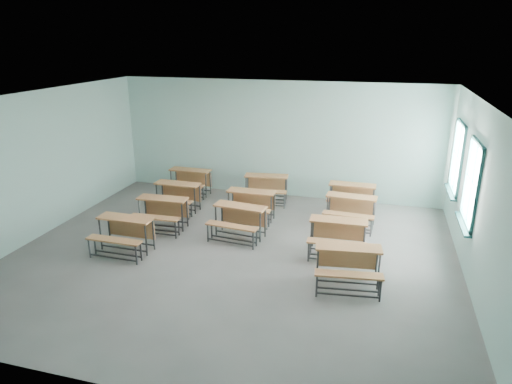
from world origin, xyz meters
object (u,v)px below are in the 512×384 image
desk_unit_r3c1 (266,185)px  desk_unit_r2c0 (176,193)px  desk_unit_r0c0 (124,230)px  desk_unit_r1c1 (238,217)px  desk_unit_r2c1 (250,201)px  desk_unit_r3c0 (189,179)px  desk_unit_r3c2 (352,194)px  desk_unit_r0c2 (348,261)px  desk_unit_r1c0 (161,209)px  desk_unit_r2c2 (350,207)px  desk_unit_r1c2 (338,232)px

desk_unit_r3c1 → desk_unit_r2c0: bearing=-155.5°
desk_unit_r0c0 → desk_unit_r1c1: 2.46m
desk_unit_r2c1 → desk_unit_r3c0: (-2.20, 1.35, 0.00)m
desk_unit_r2c0 → desk_unit_r3c2: bearing=15.8°
desk_unit_r2c1 → desk_unit_r3c1: same height
desk_unit_r0c2 → desk_unit_r2c1: size_ratio=1.08×
desk_unit_r0c0 → desk_unit_r1c0: (0.19, 1.32, 0.00)m
desk_unit_r3c2 → desk_unit_r2c2: bearing=-86.7°
desk_unit_r1c1 → desk_unit_r2c0: 2.34m
desk_unit_r1c0 → desk_unit_r2c2: same height
desk_unit_r0c0 → desk_unit_r2c2: (4.43, 2.64, 0.00)m
desk_unit_r1c0 → desk_unit_r1c2: same height
desk_unit_r1c1 → desk_unit_r3c1: size_ratio=0.99×
desk_unit_r1c1 → desk_unit_r3c0: bearing=139.2°
desk_unit_r0c2 → desk_unit_r2c0: bearing=142.8°
desk_unit_r1c2 → desk_unit_r3c2: size_ratio=1.02×
desk_unit_r1c0 → desk_unit_r3c1: bearing=50.1°
desk_unit_r0c2 → desk_unit_r1c0: same height
desk_unit_r3c0 → desk_unit_r0c2: bearing=-37.5°
desk_unit_r2c0 → desk_unit_r3c2: same height
desk_unit_r1c0 → desk_unit_r2c2: bearing=15.4°
desk_unit_r2c0 → desk_unit_r3c0: same height
desk_unit_r0c0 → desk_unit_r0c2: bearing=-0.9°
desk_unit_r0c0 → desk_unit_r3c2: size_ratio=1.00×
desk_unit_r0c2 → desk_unit_r3c1: 4.65m
desk_unit_r1c1 → desk_unit_r3c2: size_ratio=1.06×
desk_unit_r1c2 → desk_unit_r3c0: size_ratio=1.01×
desk_unit_r3c1 → desk_unit_r3c2: bearing=-12.3°
desk_unit_r0c0 → desk_unit_r3c0: 3.72m
desk_unit_r0c0 → desk_unit_r1c2: size_ratio=0.99×
desk_unit_r2c2 → desk_unit_r0c2: bearing=-83.2°
desk_unit_r0c2 → desk_unit_r2c0: size_ratio=1.06×
desk_unit_r0c2 → desk_unit_r1c0: bearing=154.1°
desk_unit_r1c2 → desk_unit_r3c1: size_ratio=0.95×
desk_unit_r2c2 → desk_unit_r3c0: size_ratio=1.02×
desk_unit_r0c0 → desk_unit_r2c1: size_ratio=1.01×
desk_unit_r2c0 → desk_unit_r0c2: bearing=-28.4°
desk_unit_r2c2 → desk_unit_r3c1: same height
desk_unit_r3c0 → desk_unit_r3c1: bearing=2.6°
desk_unit_r1c1 → desk_unit_r2c0: same height
desk_unit_r1c0 → desk_unit_r1c2: 4.11m
desk_unit_r1c1 → desk_unit_r1c2: 2.23m
desk_unit_r1c0 → desk_unit_r2c0: bearing=95.5°
desk_unit_r1c1 → desk_unit_r2c1: bearing=98.1°
desk_unit_r3c2 → desk_unit_r1c0: bearing=-151.0°
desk_unit_r0c0 → desk_unit_r1c2: bearing=15.1°
desk_unit_r0c2 → desk_unit_r2c2: bearing=86.3°
desk_unit_r0c0 → desk_unit_r3c0: same height
desk_unit_r2c0 → desk_unit_r3c2: 4.48m
desk_unit_r2c2 → desk_unit_r1c2: bearing=-91.5°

